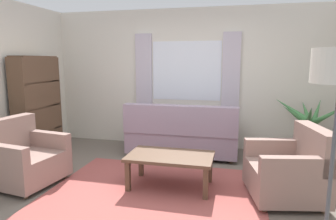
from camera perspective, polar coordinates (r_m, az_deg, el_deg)
ground_plane at (r=3.84m, az=-2.58°, el=-15.82°), size 6.24×6.24×0.00m
wall_back at (r=5.68m, az=3.66°, el=6.07°), size 5.32×0.12×2.60m
window_with_curtains at (r=5.59m, az=3.53°, el=7.55°), size 1.98×0.07×1.40m
area_rug at (r=3.83m, az=-2.58°, el=-15.74°), size 2.66×2.09×0.01m
couch at (r=5.15m, az=2.76°, el=-4.79°), size 1.90×0.82×0.92m
armchair_left at (r=4.45m, az=-26.24°, el=-8.31°), size 0.93×0.95×0.88m
armchair_right at (r=3.86m, az=22.55°, el=-10.74°), size 0.97×0.99×0.88m
coffee_table at (r=3.87m, az=0.47°, el=-9.47°), size 1.10×0.64×0.44m
potted_plant at (r=5.28m, az=25.49°, el=-4.50°), size 1.03×1.14×1.05m
bookshelf at (r=5.55m, az=-23.40°, el=-0.08°), size 0.30×0.94×1.72m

